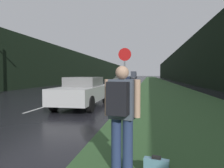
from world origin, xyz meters
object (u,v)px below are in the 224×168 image
Objects in this scene: suitcase at (156,168)px; car_passing_near at (83,91)px; stop_sign at (125,73)px; car_passing_far at (125,81)px; hitchhiker_with_backpack at (121,112)px; car_oncoming at (119,79)px; delivery_truck at (134,75)px.

car_passing_near reaches higher than suitcase.
stop_sign is 0.65× the size of car_passing_far.
hitchhiker_with_backpack is 0.37× the size of car_passing_near.
car_oncoming is 0.56× the size of delivery_truck.
car_passing_near is at bearing -87.51° from delivery_truck.
car_passing_far is at bearing -79.19° from car_oncoming.
delivery_truck is (-5.85, 85.89, 0.02)m from stop_sign.
hitchhiker_with_backpack is 92.31m from delivery_truck.
delivery_truck reaches higher than car_passing_near.
stop_sign is 0.61× the size of car_passing_near.
suitcase is 0.08× the size of car_passing_near.
stop_sign is 0.60× the size of car_oncoming.
delivery_truck is (-7.09, 92.14, 1.56)m from suitcase.
car_passing_near is at bearing -84.29° from car_oncoming.
delivery_truck reaches higher than stop_sign.
delivery_truck is at bearing 104.69° from hitchhiker_with_backpack.
hitchhiker_with_backpack is 0.20× the size of delivery_truck.
car_passing_far is 19.88m from car_oncoming.
stop_sign is 6.56m from suitcase.
car_passing_near is 0.55× the size of delivery_truck.
suitcase is 0.08× the size of car_oncoming.
hitchhiker_with_backpack reaches higher than suitcase.
car_passing_near is 0.97× the size of car_oncoming.
suitcase is (0.56, -0.07, -0.84)m from hitchhiker_with_backpack.
car_oncoming is at bearing 98.88° from stop_sign.
car_oncoming is (-3.73, 37.27, -0.11)m from car_passing_near.
delivery_truck reaches higher than hitchhiker_with_backpack.
suitcase is at bearing 97.91° from car_passing_far.
car_oncoming is at bearing 109.84° from suitcase.
hitchhiker_with_backpack is 0.36× the size of car_oncoming.
suitcase is at bearing 3.46° from hitchhiker_with_backpack.
delivery_truck is at bearing -86.86° from car_passing_far.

